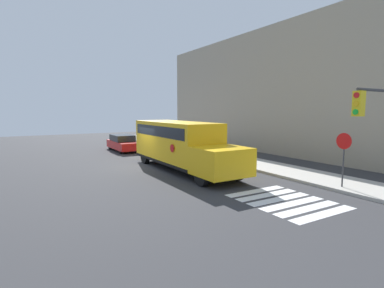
# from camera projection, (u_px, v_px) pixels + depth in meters

# --- Properties ---
(ground_plane) EXTENTS (60.00, 60.00, 0.00)m
(ground_plane) POSITION_uv_depth(u_px,v_px,m) (144.00, 166.00, 19.79)
(ground_plane) COLOR #333335
(sidewalk_strip) EXTENTS (44.00, 3.00, 0.15)m
(sidewalk_strip) POSITION_uv_depth(u_px,v_px,m) (223.00, 157.00, 23.09)
(sidewalk_strip) COLOR #B2ADA3
(sidewalk_strip) RESTS_ON ground
(building_backdrop) EXTENTS (32.00, 4.00, 10.52)m
(building_backdrop) POSITION_uv_depth(u_px,v_px,m) (285.00, 91.00, 25.80)
(building_backdrop) COLOR #9E937F
(building_backdrop) RESTS_ON ground
(crosswalk_stripes) EXTENTS (4.00, 3.20, 0.01)m
(crosswalk_stripes) POSITION_uv_depth(u_px,v_px,m) (286.00, 201.00, 12.08)
(crosswalk_stripes) COLOR white
(crosswalk_stripes) RESTS_ON ground
(school_bus) EXTENTS (9.71, 2.57, 2.93)m
(school_bus) POSITION_uv_depth(u_px,v_px,m) (180.00, 143.00, 18.39)
(school_bus) COLOR yellow
(school_bus) RESTS_ON ground
(parked_car) EXTENTS (4.63, 1.79, 1.43)m
(parked_car) POSITION_uv_depth(u_px,v_px,m) (123.00, 143.00, 26.97)
(parked_car) COLOR red
(parked_car) RESTS_ON ground
(stop_sign) EXTENTS (0.74, 0.10, 2.64)m
(stop_sign) POSITION_uv_depth(u_px,v_px,m) (344.00, 152.00, 13.59)
(stop_sign) COLOR #38383A
(stop_sign) RESTS_ON ground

